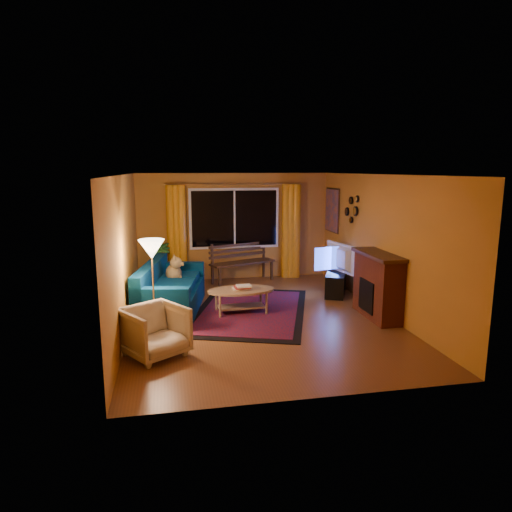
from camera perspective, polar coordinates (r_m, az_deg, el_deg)
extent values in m
cube|color=brown|center=(8.20, 0.40, -7.68)|extent=(4.50, 6.00, 0.02)
cube|color=white|center=(7.78, 0.43, 10.21)|extent=(4.50, 6.00, 0.02)
cube|color=#C3802E|center=(10.83, -2.74, 3.68)|extent=(4.50, 0.02, 2.50)
cube|color=#C3802E|center=(7.77, -16.15, 0.44)|extent=(0.02, 6.00, 2.50)
cube|color=#C3802E|center=(8.62, 15.31, 1.48)|extent=(0.02, 6.00, 2.50)
cube|color=black|center=(10.74, -2.70, 4.70)|extent=(2.00, 0.02, 1.30)
cylinder|color=#BF8C3F|center=(10.64, -2.70, 8.96)|extent=(3.20, 0.03, 0.03)
cylinder|color=orange|center=(10.61, -9.88, 2.68)|extent=(0.36, 0.36, 2.24)
cylinder|color=orange|center=(10.99, 4.35, 3.09)|extent=(0.36, 0.36, 2.24)
cube|color=#341F0F|center=(10.61, -1.68, -2.04)|extent=(1.60, 0.98, 0.46)
imported|color=#235B1E|center=(10.50, -12.15, -0.91)|extent=(0.62, 0.62, 1.00)
cube|color=#022344|center=(8.51, -10.50, -3.94)|extent=(1.36, 2.36, 0.90)
imported|color=#BEAE97|center=(6.59, -12.56, -8.92)|extent=(1.04, 1.02, 0.79)
cylinder|color=#BF8C3F|center=(7.31, -12.72, -3.91)|extent=(0.30, 0.30, 1.53)
cube|color=maroon|center=(8.52, -0.71, -6.83)|extent=(2.85, 3.57, 0.02)
cylinder|color=#A27F59|center=(8.36, -1.87, -5.65)|extent=(1.28, 1.28, 0.45)
cube|color=black|center=(9.80, 9.95, -3.29)|extent=(0.80, 1.17, 0.46)
imported|color=black|center=(9.68, 10.05, -0.23)|extent=(0.34, 1.05, 0.60)
cube|color=maroon|center=(8.32, 14.98, -3.77)|extent=(0.40, 1.20, 1.10)
cube|color=#CA580C|center=(10.79, 9.48, 5.66)|extent=(0.04, 0.76, 0.96)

